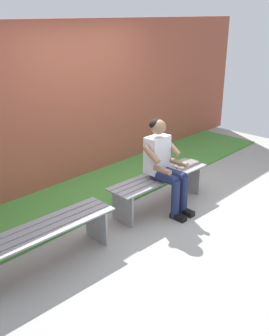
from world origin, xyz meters
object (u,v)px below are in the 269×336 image
object	(u,v)px
person_seated	(164,162)
apple	(180,165)
bench_near	(159,183)
bench_far	(45,237)
book_open	(186,164)

from	to	relation	value
person_seated	apple	distance (m)	0.53
bench_near	bench_far	xyz separation A→B (m)	(1.89, 0.00, 0.00)
bench_near	person_seated	distance (m)	0.37
bench_near	person_seated	world-z (taller)	person_seated
bench_far	book_open	distance (m)	2.48
bench_near	book_open	size ratio (longest dim) A/B	3.91
bench_far	person_seated	bearing A→B (deg)	176.87
apple	book_open	world-z (taller)	apple
apple	book_open	xyz separation A→B (m)	(-0.14, 0.01, -0.03)
bench_near	apple	world-z (taller)	apple
bench_far	person_seated	world-z (taller)	person_seated
bench_far	book_open	xyz separation A→B (m)	(-2.48, 0.02, 0.12)
person_seated	book_open	world-z (taller)	person_seated
apple	bench_far	bearing A→B (deg)	-0.28
bench_far	apple	bearing A→B (deg)	179.72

